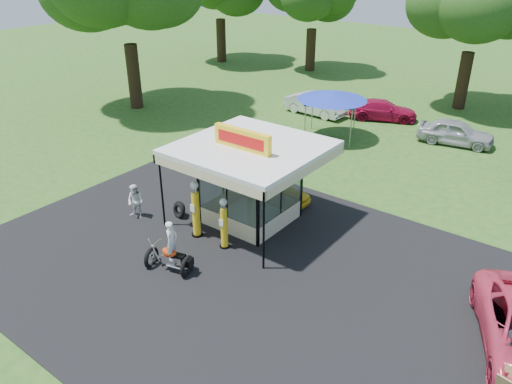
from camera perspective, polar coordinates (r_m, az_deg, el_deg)
ground at (r=16.98m, az=-5.72°, el=-11.90°), size 120.00×120.00×0.00m
asphalt_apron at (r=18.17m, az=-1.42°, el=-8.77°), size 20.00×14.00×0.04m
gas_station_kiosk at (r=20.37m, az=-0.62°, el=1.17°), size 5.40×5.40×4.18m
gas_pump_left at (r=19.63m, az=-6.89°, el=-2.11°), size 0.45×0.45×2.42m
gas_pump_right at (r=18.86m, az=-3.67°, el=-3.75°), size 0.40×0.40×2.13m
motorcycle at (r=17.90m, az=-9.69°, el=-6.71°), size 1.85×1.21×2.10m
spare_tires at (r=21.51m, az=-8.78°, el=-2.01°), size 0.82×0.52×0.70m
kiosk_car at (r=22.55m, az=2.84°, el=0.10°), size 2.82×1.13×0.96m
spectator_west at (r=21.62m, az=-13.61°, el=-1.07°), size 0.83×0.69×1.52m
bg_car_a at (r=34.52m, az=6.82°, el=9.91°), size 4.36×1.72×1.41m
bg_car_b at (r=34.33m, az=14.29°, el=9.07°), size 4.77×3.42×1.28m
bg_car_c at (r=31.21m, az=21.87°, el=6.35°), size 4.42×2.36×1.43m
tent_west at (r=29.74m, az=8.71°, el=10.80°), size 4.06×4.06×2.84m
oak_far_c at (r=37.38m, az=24.00°, el=19.11°), size 9.36×9.36×11.03m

